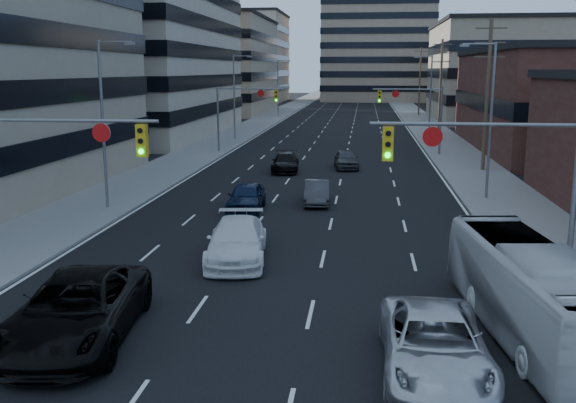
% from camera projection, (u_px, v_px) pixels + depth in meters
% --- Properties ---
extents(road_surface, '(18.00, 300.00, 0.02)m').
position_uv_depth(road_surface, '(350.00, 104.00, 140.80)').
color(road_surface, black).
rests_on(road_surface, ground).
extents(sidewalk_left, '(5.00, 300.00, 0.15)m').
position_uv_depth(sidewalk_left, '(298.00, 104.00, 142.11)').
color(sidewalk_left, slate).
rests_on(sidewalk_left, ground).
extents(sidewalk_right, '(5.00, 300.00, 0.15)m').
position_uv_depth(sidewalk_right, '(403.00, 104.00, 139.46)').
color(sidewalk_right, slate).
rests_on(sidewalk_right, ground).
extents(office_left_mid, '(26.00, 34.00, 28.00)m').
position_uv_depth(office_left_mid, '(99.00, 11.00, 73.02)').
color(office_left_mid, '#ADA089').
rests_on(office_left_mid, ground).
extents(office_left_far, '(20.00, 30.00, 16.00)m').
position_uv_depth(office_left_far, '(210.00, 67.00, 112.78)').
color(office_left_far, gray).
rests_on(office_left_far, ground).
extents(office_right_far, '(22.00, 28.00, 14.00)m').
position_uv_depth(office_right_far, '(512.00, 73.00, 95.65)').
color(office_right_far, gray).
rests_on(office_right_far, ground).
extents(bg_block_left, '(24.00, 24.00, 20.00)m').
position_uv_depth(bg_block_left, '(233.00, 59.00, 151.74)').
color(bg_block_left, '#ADA089').
rests_on(bg_block_left, ground).
extents(bg_block_right, '(22.00, 22.00, 12.00)m').
position_uv_depth(bg_block_right, '(501.00, 77.00, 135.89)').
color(bg_block_right, gray).
rests_on(bg_block_right, ground).
extents(signal_near_left, '(6.59, 0.33, 6.00)m').
position_uv_depth(signal_near_left, '(49.00, 163.00, 22.13)').
color(signal_near_left, slate).
rests_on(signal_near_left, ground).
extents(signal_near_right, '(6.59, 0.33, 6.00)m').
position_uv_depth(signal_near_right, '(493.00, 171.00, 20.41)').
color(signal_near_right, slate).
rests_on(signal_near_right, ground).
extents(signal_far_left, '(6.09, 0.33, 6.00)m').
position_uv_depth(signal_far_left, '(243.00, 105.00, 58.15)').
color(signal_far_left, slate).
rests_on(signal_far_left, ground).
extents(signal_far_right, '(6.09, 0.33, 6.00)m').
position_uv_depth(signal_far_right, '(415.00, 107.00, 56.37)').
color(signal_far_right, slate).
rests_on(signal_far_right, ground).
extents(utility_pole_block, '(2.20, 0.28, 11.00)m').
position_uv_depth(utility_pole_block, '(487.00, 94.00, 46.80)').
color(utility_pole_block, '#4C3D2D').
rests_on(utility_pole_block, ground).
extents(utility_pole_midblock, '(2.20, 0.28, 11.00)m').
position_uv_depth(utility_pole_midblock, '(441.00, 84.00, 75.98)').
color(utility_pole_midblock, '#4C3D2D').
rests_on(utility_pole_midblock, ground).
extents(utility_pole_distant, '(2.20, 0.28, 11.00)m').
position_uv_depth(utility_pole_distant, '(420.00, 80.00, 105.16)').
color(utility_pole_distant, '#4C3D2D').
rests_on(utility_pole_distant, ground).
extents(streetlight_left_near, '(2.03, 0.22, 9.00)m').
position_uv_depth(streetlight_left_near, '(105.00, 117.00, 33.99)').
color(streetlight_left_near, slate).
rests_on(streetlight_left_near, ground).
extents(streetlight_left_mid, '(2.03, 0.22, 9.00)m').
position_uv_depth(streetlight_left_mid, '(236.00, 93.00, 68.03)').
color(streetlight_left_mid, slate).
rests_on(streetlight_left_mid, ground).
extents(streetlight_left_far, '(2.03, 0.22, 9.00)m').
position_uv_depth(streetlight_left_far, '(279.00, 85.00, 102.07)').
color(streetlight_left_far, slate).
rests_on(streetlight_left_far, ground).
extents(streetlight_right_near, '(2.03, 0.22, 9.00)m').
position_uv_depth(streetlight_right_near, '(488.00, 113.00, 36.47)').
color(streetlight_right_near, slate).
rests_on(streetlight_right_near, ground).
extents(streetlight_right_far, '(2.03, 0.22, 9.00)m').
position_uv_depth(streetlight_right_far, '(429.00, 92.00, 70.51)').
color(streetlight_right_far, slate).
rests_on(streetlight_right_far, ground).
extents(black_pickup, '(3.79, 6.91, 1.84)m').
position_uv_depth(black_pickup, '(77.00, 310.00, 17.90)').
color(black_pickup, black).
rests_on(black_pickup, ground).
extents(white_van, '(2.93, 5.81, 1.62)m').
position_uv_depth(white_van, '(237.00, 241.00, 25.50)').
color(white_van, white).
rests_on(white_van, ground).
extents(silver_suv, '(2.63, 5.64, 1.56)m').
position_uv_depth(silver_suv, '(434.00, 344.00, 15.97)').
color(silver_suv, silver).
rests_on(silver_suv, ground).
extents(transit_bus, '(3.39, 9.88, 2.70)m').
position_uv_depth(transit_bus, '(531.00, 291.00, 18.12)').
color(transit_bus, silver).
rests_on(transit_bus, ground).
extents(sedan_blue, '(1.91, 4.48, 1.51)m').
position_uv_depth(sedan_blue, '(246.00, 197.00, 34.65)').
color(sedan_blue, '#0D1A34').
rests_on(sedan_blue, ground).
extents(sedan_grey_center, '(1.64, 4.05, 1.31)m').
position_uv_depth(sedan_grey_center, '(317.00, 193.00, 36.34)').
color(sedan_grey_center, '#343436').
rests_on(sedan_grey_center, ground).
extents(sedan_black_far, '(2.29, 4.92, 1.39)m').
position_uv_depth(sedan_black_far, '(285.00, 162.00, 47.89)').
color(sedan_black_far, black).
rests_on(sedan_black_far, ground).
extents(sedan_grey_right, '(2.16, 4.44, 1.46)m').
position_uv_depth(sedan_grey_right, '(346.00, 159.00, 49.41)').
color(sedan_grey_right, '#3A3A3D').
rests_on(sedan_grey_right, ground).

